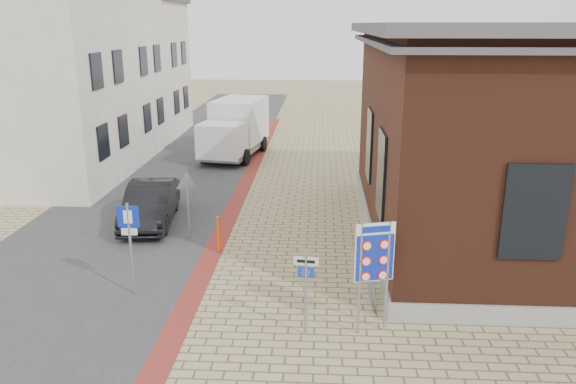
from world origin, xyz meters
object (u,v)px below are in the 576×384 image
(sedan, at_px, (150,203))
(border_sign, at_px, (375,255))
(bollard, at_px, (219,234))
(essen_sign, at_px, (306,282))
(box_truck, at_px, (235,128))
(parking_sign, at_px, (130,233))

(sedan, relative_size, border_sign, 1.64)
(bollard, bearing_deg, border_sign, -46.30)
(sedan, height_order, bollard, sedan)
(sedan, relative_size, bollard, 3.80)
(border_sign, height_order, bollard, border_sign)
(essen_sign, bearing_deg, box_truck, 109.59)
(essen_sign, bearing_deg, bollard, 127.07)
(box_truck, xyz_separation_m, border_sign, (5.67, -17.44, 0.38))
(essen_sign, bearing_deg, parking_sign, 165.59)
(box_truck, xyz_separation_m, parking_sign, (-0.33, -15.94, 0.18))
(essen_sign, distance_m, parking_sign, 4.83)
(box_truck, relative_size, parking_sign, 2.36)
(parking_sign, bearing_deg, border_sign, -14.51)
(box_truck, xyz_separation_m, essen_sign, (4.17, -17.64, -0.21))
(border_sign, bearing_deg, parking_sign, 150.91)
(parking_sign, bearing_deg, essen_sign, -21.17)
(essen_sign, xyz_separation_m, parking_sign, (-4.50, 1.70, 0.39))
(border_sign, relative_size, bollard, 2.31)
(box_truck, relative_size, essen_sign, 2.92)
(parking_sign, bearing_deg, bollard, 59.98)
(sedan, xyz_separation_m, essen_sign, (5.65, -7.15, 0.59))
(border_sign, relative_size, essen_sign, 1.31)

